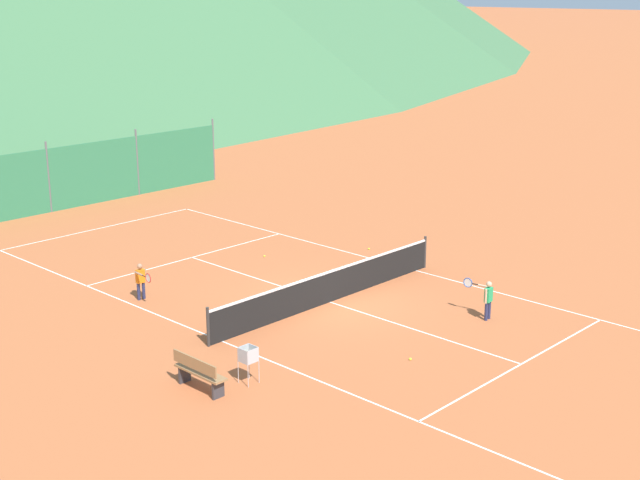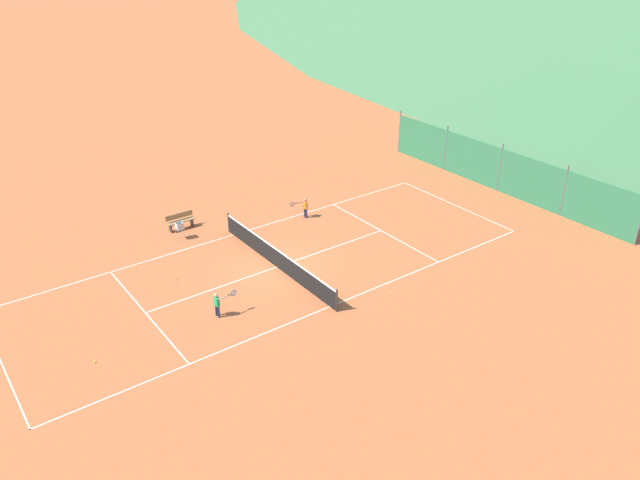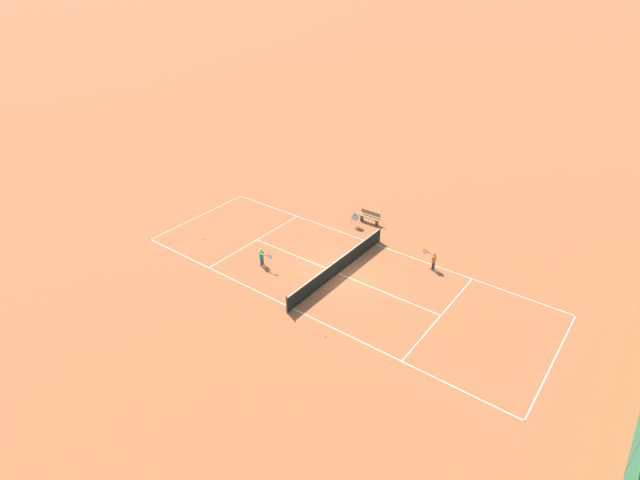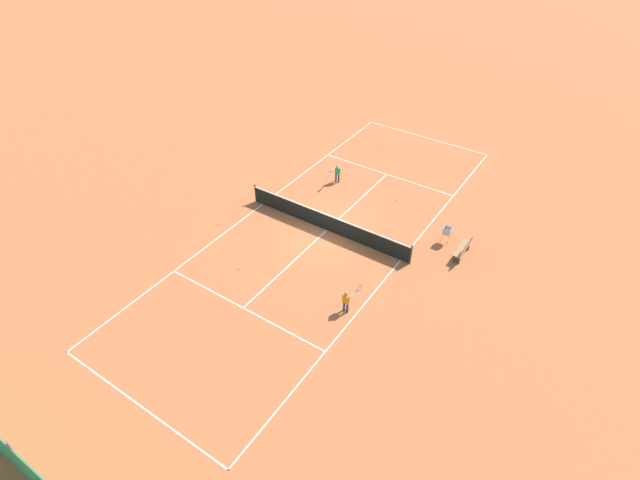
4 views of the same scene
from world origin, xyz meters
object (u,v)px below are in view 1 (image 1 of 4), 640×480
Objects in this scene: player_far_service at (141,279)px; ball_hopper at (249,357)px; tennis_ball_service_box at (369,249)px; courtside_bench at (199,372)px; player_near_baseline at (487,297)px; tennis_ball_alley_right at (410,359)px; tennis_net at (330,286)px; tennis_ball_far_corner at (264,256)px.

ball_hopper is at bearing -104.13° from player_far_service.
tennis_ball_service_box is (8.50, -1.48, -0.61)m from player_far_service.
player_far_service is 6.56m from courtside_bench.
tennis_ball_alley_right is (-3.67, -0.23, -0.62)m from player_near_baseline.
tennis_net is 6.61m from courtside_bench.
player_near_baseline is 1.25× the size of ball_hopper.
tennis_ball_alley_right is at bearing -27.99° from ball_hopper.
tennis_ball_far_corner is (3.42, 8.94, 0.00)m from tennis_ball_alley_right.
tennis_ball_alley_right is 0.07× the size of ball_hopper.
player_far_service is at bearing 124.62° from player_near_baseline.
tennis_ball_far_corner and tennis_ball_service_box have the same top height.
courtside_bench reaches higher than tennis_ball_service_box.
tennis_ball_service_box is 0.04× the size of courtside_bench.
tennis_net is 8.34× the size of player_far_service.
player_far_service reaches higher than ball_hopper.
player_far_service reaches higher than tennis_ball_far_corner.
player_far_service is 5.45m from tennis_ball_far_corner.
tennis_ball_far_corner is at bearing 69.57° from tennis_net.
tennis_ball_alley_right is 5.27m from courtside_bench.
tennis_ball_alley_right is (-1.69, -4.29, -0.47)m from tennis_net.
tennis_net reaches higher than tennis_ball_alley_right.
tennis_ball_service_box is at bearing 26.33° from ball_hopper.
ball_hopper is at bearing -135.02° from tennis_ball_far_corner.
courtside_bench is (-8.33, 2.20, -0.20)m from player_near_baseline.
tennis_ball_alley_right is at bearing -111.46° from tennis_net.
tennis_ball_service_box is at bearing 66.91° from player_near_baseline.
player_near_baseline is 3.73m from tennis_ball_alley_right.
courtside_bench is at bearing -114.18° from player_far_service.
ball_hopper reaches higher than tennis_ball_far_corner.
tennis_ball_far_corner is (1.73, 4.65, -0.47)m from tennis_net.
tennis_ball_service_box is at bearing 21.91° from courtside_bench.
player_near_baseline is at bearing -14.80° from courtside_bench.
ball_hopper is (-5.29, -2.37, 0.15)m from tennis_net.
tennis_net is at bearing 24.13° from ball_hopper.
tennis_ball_alley_right is 4.13m from ball_hopper.
tennis_ball_far_corner is at bearing 5.55° from player_far_service.
tennis_ball_service_box is 0.07× the size of ball_hopper.
tennis_ball_alley_right is 9.52m from tennis_ball_service_box.
tennis_ball_far_corner is at bearing 147.21° from tennis_ball_service_box.
tennis_net is 4.63m from tennis_ball_alley_right.
tennis_net is 4.98m from tennis_ball_far_corner.
player_near_baseline is at bearing -88.32° from tennis_ball_far_corner.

